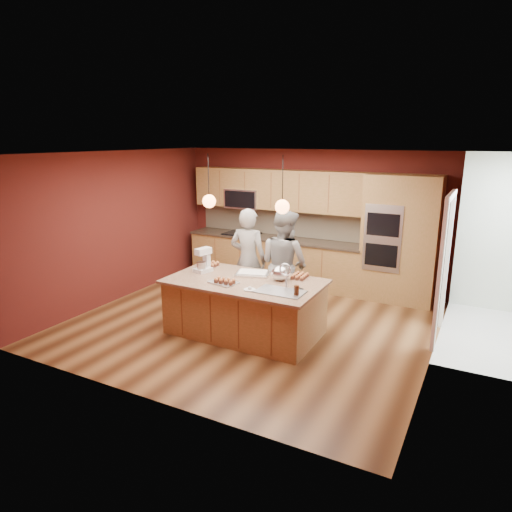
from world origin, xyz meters
The scene contains 24 objects.
floor centered at (0.00, 0.00, 0.00)m, with size 5.50×5.50×0.00m, color #422512.
ceiling centered at (0.00, 0.00, 2.70)m, with size 5.50×5.50×0.00m, color silver.
wall_back centered at (0.00, 2.50, 1.35)m, with size 5.50×5.50×0.00m, color #501916.
wall_front centered at (0.00, -2.50, 1.35)m, with size 5.50×5.50×0.00m, color #501916.
wall_left centered at (-2.75, 0.00, 1.35)m, with size 5.00×5.00×0.00m, color #501916.
wall_right centered at (2.75, 0.00, 1.35)m, with size 5.00×5.00×0.00m, color #501916.
cabinet_run centered at (-0.68, 2.25, 0.98)m, with size 3.74×0.64×2.30m.
oven_column centered at (1.85, 2.19, 1.15)m, with size 1.30×0.62×2.30m.
doorway_trim centered at (2.73, 0.80, 1.05)m, with size 0.08×1.11×2.20m, color white, non-canonical shape.
pendant_left centered at (-0.51, -0.38, 2.00)m, with size 0.20×0.20×0.80m.
pendant_right centered at (0.69, -0.38, 2.00)m, with size 0.20×0.20×0.80m.
island centered at (0.11, -0.38, 0.44)m, with size 2.31×1.30×1.23m.
person_left centered at (-0.34, 0.52, 0.89)m, with size 0.65×0.43×1.79m, color black.
person_right centered at (0.33, 0.52, 0.91)m, with size 0.88×0.69×1.82m, color slate.
stand_mixer centered at (-0.71, -0.28, 1.02)m, with size 0.26×0.31×0.38m.
sheet_cake centered at (0.06, -0.07, 0.87)m, with size 0.59×0.51×0.05m.
cooling_rack centered at (-0.12, -0.64, 0.86)m, with size 0.40×0.29×0.02m, color silver.
mixing_bowl centered at (0.56, -0.13, 0.96)m, with size 0.28×0.28×0.23m, color silver.
plate centered at (0.38, -0.75, 0.86)m, with size 0.17×0.17×0.01m, color silver.
tumbler centered at (1.04, -0.64, 0.92)m, with size 0.07×0.07×0.14m, color #3D1F0F.
phone centered at (0.97, -0.37, 0.86)m, with size 0.12×0.07×0.01m, color black.
cupcakes_left centered at (-0.74, 0.03, 0.89)m, with size 0.17×0.25×0.07m, color #C06F3D, non-canonical shape.
cupcakes_rack centered at (-0.07, -0.69, 0.91)m, with size 0.32×0.16×0.07m, color #C06F3D, non-canonical shape.
cupcakes_right centered at (0.78, 0.10, 0.89)m, with size 0.23×0.30×0.07m, color #C06F3D, non-canonical shape.
Camera 1 is at (3.27, -6.07, 2.93)m, focal length 32.00 mm.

